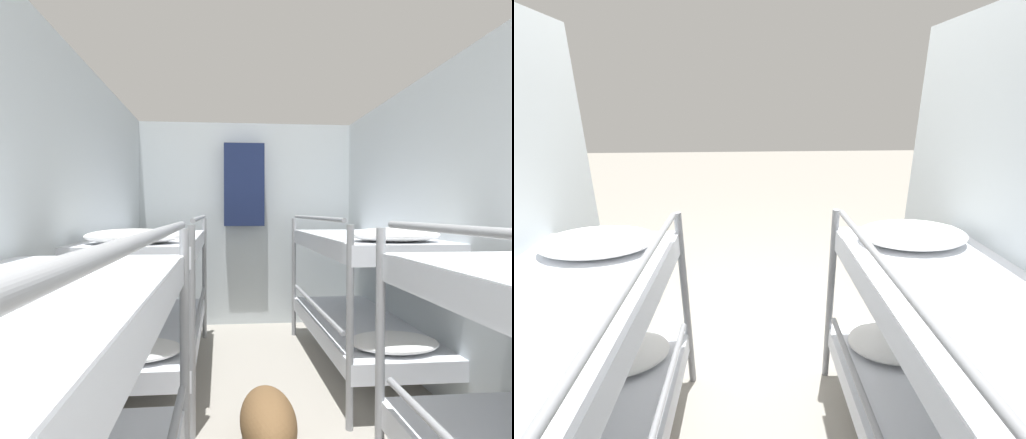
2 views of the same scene
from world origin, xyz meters
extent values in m
plane|color=gray|center=(0.00, 0.00, 0.00)|extent=(20.00, 20.00, 0.00)
cylinder|color=gray|center=(-0.46, 0.57, 0.60)|extent=(0.04, 0.04, 1.21)
ellipsoid|color=white|center=(-0.82, 0.79, 0.44)|extent=(0.58, 0.40, 0.09)
cylinder|color=gray|center=(-0.46, 1.47, 0.53)|extent=(0.03, 1.56, 0.03)
cube|color=silver|center=(-0.82, 1.47, 1.02)|extent=(0.73, 1.83, 0.13)
ellipsoid|color=white|center=(-0.82, 0.79, 1.13)|extent=(0.58, 0.40, 0.09)
cylinder|color=gray|center=(-0.46, 1.47, 1.23)|extent=(0.03, 1.56, 0.03)
cylinder|color=gray|center=(0.46, 0.57, 0.60)|extent=(0.04, 0.04, 1.21)
ellipsoid|color=white|center=(0.82, 0.79, 0.44)|extent=(0.58, 0.40, 0.09)
cube|color=silver|center=(0.82, 1.47, 1.02)|extent=(0.73, 1.83, 0.13)
ellipsoid|color=white|center=(0.82, 0.79, 1.13)|extent=(0.58, 0.40, 0.09)
cylinder|color=gray|center=(0.46, 1.47, 1.23)|extent=(0.03, 1.56, 0.03)
camera|label=1|loc=(-0.29, 0.55, 1.29)|focal=28.00mm
camera|label=2|loc=(0.04, 2.44, 1.82)|focal=24.00mm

